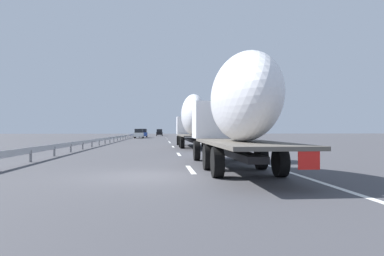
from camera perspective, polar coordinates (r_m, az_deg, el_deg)
The scene contains 21 objects.
ground_plane at distance 52.72m, azimuth -5.62°, elevation -2.14°, with size 260.00×260.00×0.00m, color #424247.
lane_stripe_0 at distance 14.83m, azimuth -0.23°, elevation -6.59°, with size 3.20×0.20×0.01m, color white.
lane_stripe_1 at distance 24.29m, azimuth -2.10°, elevation -4.17°, with size 3.20×0.20×0.01m, color white.
lane_stripe_2 at distance 35.53m, azimuth -3.02°, elevation -2.97°, with size 3.20×0.20×0.01m, color white.
lane_stripe_3 at distance 47.25m, azimuth -3.51°, elevation -2.33°, with size 3.20×0.20×0.01m, color white.
lane_stripe_4 at distance 52.54m, azimuth -3.66°, elevation -2.14°, with size 3.20×0.20×0.01m, color white.
lane_stripe_5 at distance 69.10m, azimuth -3.98°, elevation -1.72°, with size 3.20×0.20×0.01m, color white.
lane_stripe_6 at distance 67.63m, azimuth -3.96°, elevation -1.75°, with size 3.20×0.20×0.01m, color white.
lane_stripe_7 at distance 81.18m, azimuth -4.13°, elevation -1.52°, with size 3.20×0.20×0.01m, color white.
lane_stripe_8 at distance 82.24m, azimuth -4.15°, elevation -1.51°, with size 3.20×0.20×0.01m, color white.
edge_line_right at distance 57.92m, azimuth -0.12°, elevation -1.98°, with size 110.00×0.20×0.01m, color white.
truck_lead at distance 34.45m, azimuth 0.04°, elevation 1.50°, with size 14.38×2.55×4.95m.
truck_trailing at distance 14.64m, azimuth 6.95°, elevation 3.09°, with size 12.84×2.55×4.42m.
car_black_suv at distance 107.54m, azimuth -5.18°, elevation -0.72°, with size 4.65×1.84×1.99m.
car_blue_sedan at distance 84.48m, azimuth -7.75°, elevation -0.81°, with size 4.60×1.88×1.99m.
car_white_van at distance 75.19m, azimuth -8.41°, elevation -0.88°, with size 4.55×1.83×1.93m.
road_sign at distance 57.72m, azimuth 1.09°, elevation 0.29°, with size 0.10×0.90×3.33m.
tree_0 at distance 42.49m, azimuth 8.21°, elevation 2.96°, with size 2.99×2.99×6.39m.
tree_1 at distance 72.65m, azimuth 3.86°, elevation 1.27°, with size 3.33×3.33×5.57m.
tree_2 at distance 65.40m, azimuth 2.99°, elevation 2.07°, with size 2.74×2.74×7.34m.
guardrail_median at distance 56.08m, azimuth -11.73°, elevation -1.43°, with size 94.00×0.10×0.76m.
Camera 1 is at (-12.69, -0.57, 1.60)m, focal length 33.67 mm.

